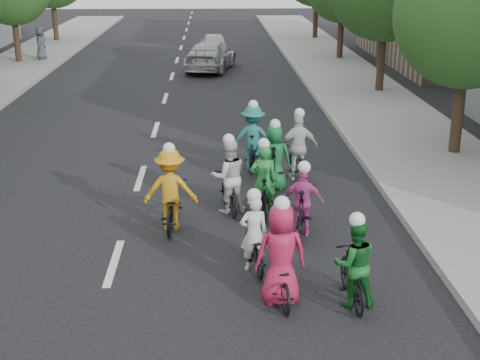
{
  "coord_description": "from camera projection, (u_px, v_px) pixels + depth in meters",
  "views": [
    {
      "loc": [
        1.9,
        -11.51,
        5.56
      ],
      "look_at": [
        2.46,
        1.82,
        1.0
      ],
      "focal_mm": 50.0,
      "sensor_mm": 36.0,
      "label": 1
    }
  ],
  "objects": [
    {
      "name": "cyclist_5",
      "position": [
        263.0,
        189.0,
        14.67
      ],
      "size": [
        0.61,
        1.57,
        1.8
      ],
      "rotation": [
        0.0,
        0.0,
        3.17
      ],
      "color": "black",
      "rests_on": "ground"
    },
    {
      "name": "cyclist_2",
      "position": [
        171.0,
        197.0,
        14.0
      ],
      "size": [
        1.15,
        1.79,
        1.89
      ],
      "rotation": [
        0.0,
        0.0,
        3.1
      ],
      "color": "black",
      "rests_on": "ground"
    },
    {
      "name": "cyclist_1",
      "position": [
        353.0,
        269.0,
        10.97
      ],
      "size": [
        0.75,
        1.57,
        1.65
      ],
      "rotation": [
        0.0,
        0.0,
        3.18
      ],
      "color": "black",
      "rests_on": "ground"
    },
    {
      "name": "follow_car_trail",
      "position": [
        214.0,
        43.0,
        38.25
      ],
      "size": [
        1.64,
        3.66,
        1.22
      ],
      "primitive_type": "imported",
      "rotation": [
        0.0,
        0.0,
        3.2
      ],
      "color": "silver",
      "rests_on": "ground"
    },
    {
      "name": "spectator_2",
      "position": [
        41.0,
        43.0,
        35.27
      ],
      "size": [
        0.62,
        0.88,
        1.7
      ],
      "primitive_type": "imported",
      "rotation": [
        0.0,
        0.0,
        1.47
      ],
      "color": "#44454F",
      "rests_on": "sidewalk_left"
    },
    {
      "name": "cyclist_6",
      "position": [
        229.0,
        183.0,
        14.94
      ],
      "size": [
        0.91,
        1.64,
        1.81
      ],
      "rotation": [
        0.0,
        0.0,
        3.32
      ],
      "color": "black",
      "rests_on": "ground"
    },
    {
      "name": "cyclist_0",
      "position": [
        254.0,
        242.0,
        12.27
      ],
      "size": [
        0.74,
        1.6,
        1.58
      ],
      "rotation": [
        0.0,
        0.0,
        3.28
      ],
      "color": "black",
      "rests_on": "ground"
    },
    {
      "name": "curb_right",
      "position": [
        337.0,
        125.0,
        22.26
      ],
      "size": [
        0.18,
        80.0,
        0.18
      ],
      "primitive_type": "cube",
      "color": "#999993",
      "rests_on": "ground"
    },
    {
      "name": "follow_car_lead",
      "position": [
        210.0,
        56.0,
        32.92
      ],
      "size": [
        2.86,
        5.05,
        1.38
      ],
      "primitive_type": "imported",
      "rotation": [
        0.0,
        0.0,
        2.94
      ],
      "color": "#B3B2B7",
      "rests_on": "ground"
    },
    {
      "name": "cyclist_8",
      "position": [
        298.0,
        154.0,
        17.1
      ],
      "size": [
        1.07,
        1.59,
        1.87
      ],
      "rotation": [
        0.0,
        0.0,
        3.35
      ],
      "color": "black",
      "rests_on": "ground"
    },
    {
      "name": "sidewalk_right",
      "position": [
        395.0,
        125.0,
        22.35
      ],
      "size": [
        4.0,
        80.0,
        0.15
      ],
      "primitive_type": "cube",
      "color": "gray",
      "rests_on": "ground"
    },
    {
      "name": "cyclist_7",
      "position": [
        253.0,
        143.0,
        17.8
      ],
      "size": [
        1.21,
        1.74,
        1.91
      ],
      "rotation": [
        0.0,
        0.0,
        3.01
      ],
      "color": "black",
      "rests_on": "ground"
    },
    {
      "name": "cyclist_9",
      "position": [
        274.0,
        162.0,
        16.38
      ],
      "size": [
        0.86,
        1.97,
        1.78
      ],
      "rotation": [
        0.0,
        0.0,
        3.01
      ],
      "color": "black",
      "rests_on": "ground"
    },
    {
      "name": "ground",
      "position": [
        114.0,
        263.0,
        12.6
      ],
      "size": [
        120.0,
        120.0,
        0.0
      ],
      "primitive_type": "plane",
      "color": "black",
      "rests_on": "ground"
    },
    {
      "name": "cyclist_4",
      "position": [
        280.0,
        264.0,
        11.04
      ],
      "size": [
        0.89,
        1.65,
        1.89
      ],
      "rotation": [
        0.0,
        0.0,
        3.22
      ],
      "color": "black",
      "rests_on": "ground"
    },
    {
      "name": "tree_r_0",
      "position": [
        469.0,
        15.0,
        17.9
      ],
      "size": [
        4.0,
        4.0,
        5.97
      ],
      "color": "black",
      "rests_on": "ground"
    },
    {
      "name": "cyclist_3",
      "position": [
        302.0,
        207.0,
        13.73
      ],
      "size": [
        0.91,
        1.78,
        1.6
      ],
      "rotation": [
        0.0,
        0.0,
        2.94
      ],
      "color": "black",
      "rests_on": "ground"
    }
  ]
}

